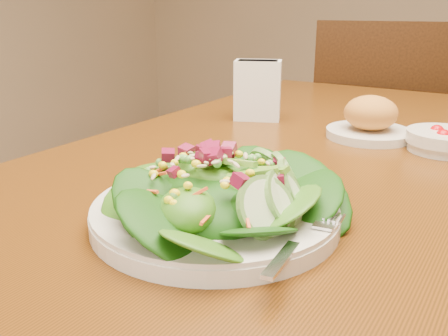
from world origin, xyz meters
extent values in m
cube|color=#5D2D0B|center=(0.00, 0.00, 0.73)|extent=(0.90, 1.40, 0.04)
cylinder|color=#331907|center=(-0.39, 0.64, 0.35)|extent=(0.07, 0.07, 0.71)
cube|color=#331907|center=(-0.20, 0.96, 0.45)|extent=(0.53, 0.53, 0.04)
cylinder|color=#331907|center=(-0.06, 1.19, 0.21)|extent=(0.04, 0.04, 0.43)
cylinder|color=#331907|center=(-0.42, 1.10, 0.21)|extent=(0.04, 0.04, 0.43)
cylinder|color=#331907|center=(0.03, 0.82, 0.21)|extent=(0.04, 0.04, 0.43)
cylinder|color=#331907|center=(-0.33, 0.73, 0.21)|extent=(0.04, 0.04, 0.43)
cube|color=#331907|center=(-0.15, 0.76, 0.71)|extent=(0.41, 0.13, 0.48)
cylinder|color=silver|center=(-0.03, -0.38, 0.76)|extent=(0.30, 0.30, 0.02)
ellipsoid|color=black|center=(-0.03, -0.38, 0.79)|extent=(0.20, 0.20, 0.04)
cube|color=silver|center=(0.10, -0.41, 0.77)|extent=(0.05, 0.18, 0.01)
cylinder|color=silver|center=(0.01, 0.11, 0.76)|extent=(0.16, 0.16, 0.02)
ellipsoid|color=#C88131|center=(0.01, 0.11, 0.80)|extent=(0.10, 0.10, 0.07)
cylinder|color=silver|center=(0.15, 0.08, 0.77)|extent=(0.13, 0.13, 0.04)
sphere|color=red|center=(0.14, 0.09, 0.78)|extent=(0.03, 0.03, 0.03)
sphere|color=red|center=(0.15, 0.07, 0.78)|extent=(0.03, 0.03, 0.03)
cube|color=white|center=(-0.25, 0.13, 0.82)|extent=(0.11, 0.09, 0.13)
cube|color=white|center=(-0.25, 0.13, 0.83)|extent=(0.10, 0.08, 0.11)
camera|label=1|loc=(0.28, -0.84, 1.00)|focal=40.00mm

